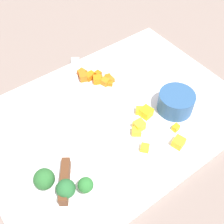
% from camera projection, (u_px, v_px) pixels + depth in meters
% --- Properties ---
extents(ground_plane, '(4.00, 4.00, 0.00)m').
position_uv_depth(ground_plane, '(112.00, 119.00, 0.59)').
color(ground_plane, gray).
extents(cutting_board, '(0.53, 0.37, 0.01)m').
position_uv_depth(cutting_board, '(112.00, 117.00, 0.58)').
color(cutting_board, white).
rests_on(cutting_board, ground_plane).
extents(prep_bowl, '(0.07, 0.07, 0.04)m').
position_uv_depth(prep_bowl, '(176.00, 102.00, 0.57)').
color(prep_bowl, '#2C5589').
rests_on(prep_bowl, cutting_board).
extents(chef_knife, '(0.22, 0.31, 0.02)m').
position_uv_depth(chef_knife, '(68.00, 145.00, 0.52)').
color(chef_knife, silver).
rests_on(chef_knife, cutting_board).
extents(carrot_dice_0, '(0.01, 0.01, 0.01)m').
position_uv_depth(carrot_dice_0, '(111.00, 80.00, 0.64)').
color(carrot_dice_0, orange).
rests_on(carrot_dice_0, cutting_board).
extents(carrot_dice_1, '(0.02, 0.01, 0.01)m').
position_uv_depth(carrot_dice_1, '(108.00, 77.00, 0.64)').
color(carrot_dice_1, orange).
rests_on(carrot_dice_1, cutting_board).
extents(carrot_dice_2, '(0.02, 0.02, 0.02)m').
position_uv_depth(carrot_dice_2, '(83.00, 77.00, 0.64)').
color(carrot_dice_2, orange).
rests_on(carrot_dice_2, cutting_board).
extents(carrot_dice_3, '(0.02, 0.02, 0.01)m').
position_uv_depth(carrot_dice_3, '(105.00, 82.00, 0.63)').
color(carrot_dice_3, orange).
rests_on(carrot_dice_3, cutting_board).
extents(carrot_dice_4, '(0.02, 0.02, 0.01)m').
position_uv_depth(carrot_dice_4, '(88.00, 77.00, 0.64)').
color(carrot_dice_4, orange).
rests_on(carrot_dice_4, cutting_board).
extents(carrot_dice_5, '(0.01, 0.01, 0.01)m').
position_uv_depth(carrot_dice_5, '(100.00, 78.00, 0.64)').
color(carrot_dice_5, orange).
rests_on(carrot_dice_5, cutting_board).
extents(carrot_dice_6, '(0.01, 0.01, 0.01)m').
position_uv_depth(carrot_dice_6, '(91.00, 74.00, 0.65)').
color(carrot_dice_6, orange).
rests_on(carrot_dice_6, cutting_board).
extents(carrot_dice_7, '(0.02, 0.02, 0.01)m').
position_uv_depth(carrot_dice_7, '(110.00, 83.00, 0.63)').
color(carrot_dice_7, orange).
rests_on(carrot_dice_7, cutting_board).
extents(carrot_dice_8, '(0.02, 0.02, 0.02)m').
position_uv_depth(carrot_dice_8, '(97.00, 80.00, 0.63)').
color(carrot_dice_8, orange).
rests_on(carrot_dice_8, cutting_board).
extents(carrot_dice_9, '(0.02, 0.02, 0.02)m').
position_uv_depth(carrot_dice_9, '(82.00, 73.00, 0.65)').
color(carrot_dice_9, orange).
rests_on(carrot_dice_9, cutting_board).
extents(carrot_dice_10, '(0.02, 0.02, 0.01)m').
position_uv_depth(carrot_dice_10, '(98.00, 74.00, 0.65)').
color(carrot_dice_10, orange).
rests_on(carrot_dice_10, cutting_board).
extents(pepper_dice_0, '(0.02, 0.02, 0.01)m').
position_uv_depth(pepper_dice_0, '(140.00, 111.00, 0.58)').
color(pepper_dice_0, yellow).
rests_on(pepper_dice_0, cutting_board).
extents(pepper_dice_1, '(0.02, 0.02, 0.01)m').
position_uv_depth(pepper_dice_1, '(136.00, 132.00, 0.54)').
color(pepper_dice_1, yellow).
rests_on(pepper_dice_1, cutting_board).
extents(pepper_dice_2, '(0.03, 0.03, 0.02)m').
position_uv_depth(pepper_dice_2, '(146.00, 112.00, 0.57)').
color(pepper_dice_2, yellow).
rests_on(pepper_dice_2, cutting_board).
extents(pepper_dice_3, '(0.02, 0.02, 0.01)m').
position_uv_depth(pepper_dice_3, '(147.00, 147.00, 0.52)').
color(pepper_dice_3, yellow).
rests_on(pepper_dice_3, cutting_board).
extents(pepper_dice_4, '(0.01, 0.01, 0.01)m').
position_uv_depth(pepper_dice_4, '(176.00, 128.00, 0.55)').
color(pepper_dice_4, yellow).
rests_on(pepper_dice_4, cutting_board).
extents(pepper_dice_5, '(0.03, 0.02, 0.02)m').
position_uv_depth(pepper_dice_5, '(179.00, 142.00, 0.53)').
color(pepper_dice_5, yellow).
rests_on(pepper_dice_5, cutting_board).
extents(pepper_dice_6, '(0.02, 0.02, 0.02)m').
position_uv_depth(pepper_dice_6, '(139.00, 125.00, 0.55)').
color(pepper_dice_6, yellow).
rests_on(pepper_dice_6, cutting_board).
extents(broccoli_floret_0, '(0.03, 0.03, 0.04)m').
position_uv_depth(broccoli_floret_0, '(66.00, 189.00, 0.46)').
color(broccoli_floret_0, '#83BF60').
rests_on(broccoli_floret_0, cutting_board).
extents(broccoli_floret_1, '(0.04, 0.04, 0.04)m').
position_uv_depth(broccoli_floret_1, '(44.00, 179.00, 0.46)').
color(broccoli_floret_1, '#85C265').
rests_on(broccoli_floret_1, cutting_board).
extents(broccoli_floret_2, '(0.03, 0.03, 0.04)m').
position_uv_depth(broccoli_floret_2, '(86.00, 185.00, 0.46)').
color(broccoli_floret_2, '#80B65E').
rests_on(broccoli_floret_2, cutting_board).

